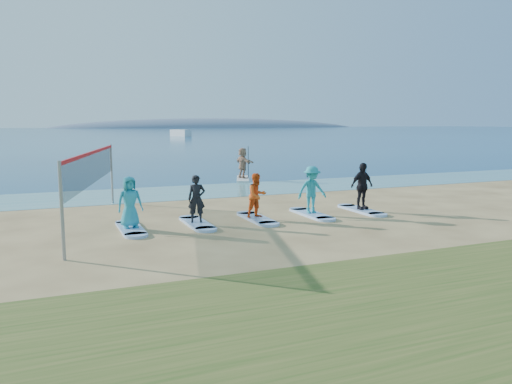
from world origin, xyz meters
name	(u,v)px	position (x,y,z in m)	size (l,w,h in m)	color
ground	(288,236)	(0.00, 0.00, 0.00)	(600.00, 600.00, 0.00)	tan
shallow_water	(194,192)	(0.00, 10.50, 0.01)	(600.00, 600.00, 0.00)	teal
ocean	(69,133)	(0.00, 160.00, 0.01)	(600.00, 600.00, 0.00)	navy
island_ridge	(215,127)	(95.00, 300.00, 0.00)	(220.00, 56.00, 18.00)	slate
volleyball_net	(92,168)	(-5.26, 4.09, 1.90)	(2.31, 8.81, 2.50)	gray
paddleboard	(243,179)	(4.07, 14.29, 0.06)	(0.70, 3.00, 0.12)	silver
paddleboarder	(243,163)	(4.07, 14.29, 1.02)	(1.68, 0.53, 1.81)	tan
boat_offshore_b	(181,136)	(23.49, 106.23, 0.00)	(2.05, 5.88, 1.61)	silver
surfboard_0	(131,229)	(-4.28, 2.68, 0.04)	(0.70, 2.20, 0.09)	#91B2E0
student_0	(130,202)	(-4.28, 2.68, 0.91)	(0.80, 0.52, 1.65)	teal
surfboard_1	(197,223)	(-2.09, 2.68, 0.04)	(0.70, 2.20, 0.09)	#91B2E0
student_1	(197,199)	(-2.09, 2.68, 0.89)	(0.58, 0.38, 1.59)	black
surfboard_2	(257,219)	(0.11, 2.68, 0.04)	(0.70, 2.20, 0.09)	#91B2E0
student_2	(257,195)	(0.11, 2.68, 0.87)	(0.76, 0.59, 1.57)	#DC5017
surfboard_3	(311,214)	(2.31, 2.68, 0.04)	(0.70, 2.20, 0.09)	#91B2E0
student_3	(312,190)	(2.31, 2.68, 0.96)	(1.13, 0.65, 1.74)	teal
surfboard_4	(361,210)	(4.50, 2.68, 0.04)	(0.70, 2.20, 0.09)	#91B2E0
student_4	(362,186)	(4.50, 2.68, 0.99)	(1.06, 0.44, 1.80)	black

